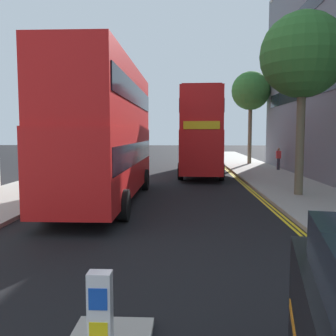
% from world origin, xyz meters
% --- Properties ---
extents(sidewalk_right, '(4.00, 80.00, 0.14)m').
position_xyz_m(sidewalk_right, '(6.50, 16.00, 0.07)').
color(sidewalk_right, '#9E9991').
rests_on(sidewalk_right, ground).
extents(sidewalk_left, '(4.00, 80.00, 0.14)m').
position_xyz_m(sidewalk_left, '(-6.50, 16.00, 0.07)').
color(sidewalk_left, '#9E9991').
rests_on(sidewalk_left, ground).
extents(kerb_line_outer, '(0.10, 56.00, 0.01)m').
position_xyz_m(kerb_line_outer, '(4.40, 14.00, 0.00)').
color(kerb_line_outer, yellow).
rests_on(kerb_line_outer, ground).
extents(kerb_line_inner, '(0.10, 56.00, 0.01)m').
position_xyz_m(kerb_line_inner, '(4.24, 14.00, 0.00)').
color(kerb_line_inner, yellow).
rests_on(kerb_line_inner, ground).
extents(keep_left_bollard, '(0.36, 0.28, 1.11)m').
position_xyz_m(keep_left_bollard, '(0.00, 4.06, 0.61)').
color(keep_left_bollard, silver).
rests_on(keep_left_bollard, traffic_island).
extents(double_decker_bus_away, '(2.82, 10.82, 5.64)m').
position_xyz_m(double_decker_bus_away, '(-2.21, 15.01, 3.03)').
color(double_decker_bus_away, red).
rests_on(double_decker_bus_away, ground).
extents(double_decker_bus_oncoming, '(3.10, 10.89, 5.64)m').
position_xyz_m(double_decker_bus_oncoming, '(2.13, 25.82, 3.03)').
color(double_decker_bus_oncoming, red).
rests_on(double_decker_bus_oncoming, ground).
extents(pedestrian_far, '(0.34, 0.22, 1.62)m').
position_xyz_m(pedestrian_far, '(7.99, 27.83, 0.99)').
color(pedestrian_far, '#2D2D38').
rests_on(pedestrian_far, sidewalk_right).
extents(street_tree_near, '(3.65, 3.65, 7.89)m').
position_xyz_m(street_tree_near, '(6.06, 16.47, 6.15)').
color(street_tree_near, '#6B6047').
rests_on(street_tree_near, sidewalk_right).
extents(street_tree_mid, '(3.40, 3.40, 8.19)m').
position_xyz_m(street_tree_mid, '(6.86, 33.73, 6.57)').
color(street_tree_mid, '#6B6047').
rests_on(street_tree_mid, sidewalk_right).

